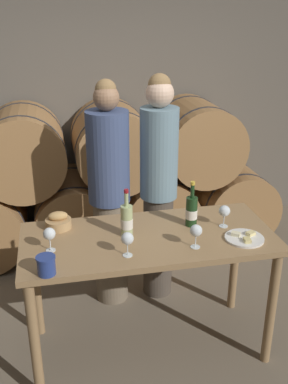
{
  "coord_description": "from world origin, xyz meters",
  "views": [
    {
      "loc": [
        -0.57,
        -2.52,
        2.29
      ],
      "look_at": [
        0.0,
        0.15,
        1.15
      ],
      "focal_mm": 42.0,
      "sensor_mm": 36.0,
      "label": 1
    }
  ],
  "objects_px": {
    "bread_basket": "(58,222)",
    "blue_crock": "(46,265)",
    "wine_glass_far_left": "(49,234)",
    "wine_bottle_white": "(127,220)",
    "tasting_table": "(149,252)",
    "cheese_plate": "(244,238)",
    "wine_glass_left": "(127,239)",
    "person_left": "(109,195)",
    "wine_bottle_red": "(192,211)",
    "wine_glass_center": "(196,231)",
    "wine_glass_right": "(224,211)",
    "person_right": "(159,187)"
  },
  "relations": [
    {
      "from": "person_right",
      "to": "wine_glass_right",
      "type": "height_order",
      "value": "person_right"
    },
    {
      "from": "cheese_plate",
      "to": "wine_glass_left",
      "type": "height_order",
      "value": "wine_glass_left"
    },
    {
      "from": "person_right",
      "to": "cheese_plate",
      "type": "relative_size",
      "value": 7.31
    },
    {
      "from": "blue_crock",
      "to": "bread_basket",
      "type": "distance_m",
      "value": 0.56
    },
    {
      "from": "tasting_table",
      "to": "wine_glass_right",
      "type": "distance_m",
      "value": 0.58
    },
    {
      "from": "wine_glass_left",
      "to": "person_right",
      "type": "bearing_deg",
      "value": 65.08
    },
    {
      "from": "wine_bottle_white",
      "to": "wine_glass_right",
      "type": "xyz_separation_m",
      "value": [
        0.66,
        -0.01,
        0.0
      ]
    },
    {
      "from": "bread_basket",
      "to": "blue_crock",
      "type": "bearing_deg",
      "value": -98.6
    },
    {
      "from": "wine_glass_center",
      "to": "tasting_table",
      "type": "bearing_deg",
      "value": 141.17
    },
    {
      "from": "wine_bottle_red",
      "to": "blue_crock",
      "type": "bearing_deg",
      "value": -157.07
    },
    {
      "from": "cheese_plate",
      "to": "wine_glass_center",
      "type": "xyz_separation_m",
      "value": [
        -0.34,
        -0.03,
        0.1
      ]
    },
    {
      "from": "wine_bottle_white",
      "to": "wine_glass_right",
      "type": "bearing_deg",
      "value": -0.91
    },
    {
      "from": "bread_basket",
      "to": "wine_glass_far_left",
      "type": "xyz_separation_m",
      "value": [
        -0.06,
        -0.3,
        0.07
      ]
    },
    {
      "from": "wine_bottle_white",
      "to": "bread_basket",
      "type": "relative_size",
      "value": 1.86
    },
    {
      "from": "wine_bottle_red",
      "to": "wine_glass_right",
      "type": "height_order",
      "value": "wine_bottle_red"
    },
    {
      "from": "wine_bottle_white",
      "to": "wine_glass_right",
      "type": "distance_m",
      "value": 0.66
    },
    {
      "from": "wine_glass_far_left",
      "to": "bread_basket",
      "type": "bearing_deg",
      "value": 78.82
    },
    {
      "from": "person_left",
      "to": "wine_bottle_white",
      "type": "distance_m",
      "value": 0.61
    },
    {
      "from": "wine_glass_far_left",
      "to": "wine_glass_center",
      "type": "distance_m",
      "value": 0.89
    },
    {
      "from": "wine_glass_left",
      "to": "wine_glass_center",
      "type": "xyz_separation_m",
      "value": [
        0.43,
        0.01,
        0.0
      ]
    },
    {
      "from": "person_left",
      "to": "blue_crock",
      "type": "bearing_deg",
      "value": -116.69
    },
    {
      "from": "wine_bottle_white",
      "to": "tasting_table",
      "type": "bearing_deg",
      "value": -16.29
    },
    {
      "from": "person_left",
      "to": "wine_glass_left",
      "type": "relative_size",
      "value": 11.76
    },
    {
      "from": "cheese_plate",
      "to": "wine_bottle_red",
      "type": "bearing_deg",
      "value": 136.29
    },
    {
      "from": "blue_crock",
      "to": "wine_glass_left",
      "type": "height_order",
      "value": "wine_glass_left"
    },
    {
      "from": "wine_bottle_white",
      "to": "wine_glass_far_left",
      "type": "bearing_deg",
      "value": -168.75
    },
    {
      "from": "tasting_table",
      "to": "bread_basket",
      "type": "distance_m",
      "value": 0.64
    },
    {
      "from": "person_left",
      "to": "wine_glass_center",
      "type": "xyz_separation_m",
      "value": [
        0.42,
        -0.85,
        0.08
      ]
    },
    {
      "from": "person_right",
      "to": "bread_basket",
      "type": "height_order",
      "value": "person_right"
    },
    {
      "from": "bread_basket",
      "to": "cheese_plate",
      "type": "bearing_deg",
      "value": -19.51
    },
    {
      "from": "cheese_plate",
      "to": "bread_basket",
      "type": "bearing_deg",
      "value": 160.49
    },
    {
      "from": "person_left",
      "to": "cheese_plate",
      "type": "xyz_separation_m",
      "value": [
        0.76,
        -0.82,
        -0.03
      ]
    },
    {
      "from": "wine_bottle_white",
      "to": "cheese_plate",
      "type": "xyz_separation_m",
      "value": [
        0.73,
        -0.21,
        -0.1
      ]
    },
    {
      "from": "wine_bottle_red",
      "to": "cheese_plate",
      "type": "xyz_separation_m",
      "value": [
        0.27,
        -0.26,
        -0.1
      ]
    },
    {
      "from": "blue_crock",
      "to": "bread_basket",
      "type": "relative_size",
      "value": 0.64
    },
    {
      "from": "wine_bottle_white",
      "to": "wine_glass_right",
      "type": "relative_size",
      "value": 2.1
    },
    {
      "from": "bread_basket",
      "to": "wine_glass_far_left",
      "type": "bearing_deg",
      "value": -101.18
    },
    {
      "from": "bread_basket",
      "to": "wine_glass_center",
      "type": "distance_m",
      "value": 0.93
    },
    {
      "from": "person_right",
      "to": "wine_glass_left",
      "type": "bearing_deg",
      "value": -114.92
    },
    {
      "from": "wine_bottle_white",
      "to": "wine_glass_far_left",
      "type": "xyz_separation_m",
      "value": [
        -0.49,
        -0.1,
        0.0
      ]
    },
    {
      "from": "cheese_plate",
      "to": "wine_glass_center",
      "type": "relative_size",
      "value": 1.63
    },
    {
      "from": "wine_glass_far_left",
      "to": "wine_glass_left",
      "type": "bearing_deg",
      "value": -19.17
    },
    {
      "from": "wine_glass_right",
      "to": "tasting_table",
      "type": "bearing_deg",
      "value": -176.8
    },
    {
      "from": "person_right",
      "to": "wine_glass_far_left",
      "type": "relative_size",
      "value": 11.93
    },
    {
      "from": "tasting_table",
      "to": "person_right",
      "type": "height_order",
      "value": "person_right"
    },
    {
      "from": "blue_crock",
      "to": "cheese_plate",
      "type": "relative_size",
      "value": 0.44
    },
    {
      "from": "person_right",
      "to": "blue_crock",
      "type": "height_order",
      "value": "person_right"
    },
    {
      "from": "tasting_table",
      "to": "wine_glass_far_left",
      "type": "bearing_deg",
      "value": -174.74
    },
    {
      "from": "person_left",
      "to": "person_right",
      "type": "bearing_deg",
      "value": 0.03
    },
    {
      "from": "person_left",
      "to": "blue_crock",
      "type": "height_order",
      "value": "person_left"
    }
  ]
}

